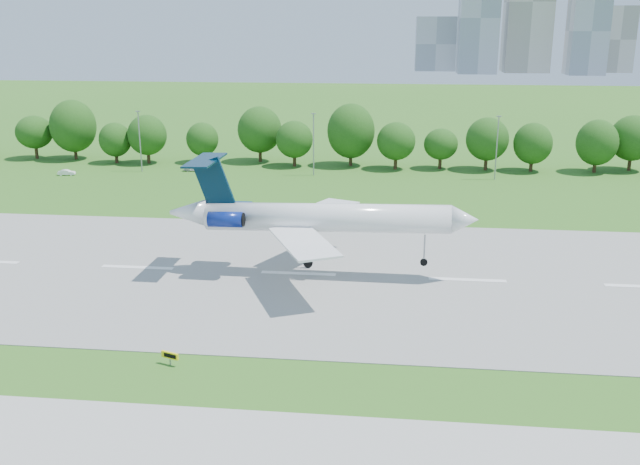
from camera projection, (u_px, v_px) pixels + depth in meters
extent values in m
plane|color=#2C651A|center=(39.00, 360.00, 63.84)|extent=(600.00, 600.00, 0.00)
cube|color=gray|center=(138.00, 268.00, 87.64)|extent=(400.00, 45.00, 0.08)
cylinder|color=#382314|center=(158.00, 154.00, 153.10)|extent=(0.70, 0.70, 3.60)
sphere|color=#183D0F|center=(156.00, 133.00, 151.85)|extent=(8.40, 8.40, 8.40)
cylinder|color=#382314|center=(343.00, 158.00, 148.86)|extent=(0.70, 0.70, 3.60)
sphere|color=#183D0F|center=(343.00, 137.00, 147.61)|extent=(8.40, 8.40, 8.40)
cylinder|color=#382314|center=(539.00, 162.00, 144.62)|extent=(0.70, 0.70, 3.60)
sphere|color=#183D0F|center=(541.00, 140.00, 143.37)|extent=(8.40, 8.40, 8.40)
cylinder|color=gray|center=(140.00, 142.00, 142.38)|extent=(0.24, 0.24, 12.00)
cube|color=gray|center=(138.00, 111.00, 140.64)|extent=(0.90, 0.25, 0.18)
cylinder|color=gray|center=(314.00, 145.00, 138.67)|extent=(0.24, 0.24, 12.00)
cube|color=gray|center=(313.00, 114.00, 136.93)|extent=(0.90, 0.25, 0.18)
cylinder|color=gray|center=(497.00, 149.00, 134.96)|extent=(0.24, 0.24, 12.00)
cube|color=gray|center=(499.00, 116.00, 133.22)|extent=(0.90, 0.25, 0.18)
cube|color=#B2B2B7|center=(479.00, 18.00, 409.12)|extent=(22.00, 22.00, 62.00)
cube|color=beige|center=(529.00, 2.00, 417.67)|extent=(26.00, 26.00, 80.00)
cube|color=#B2B2B7|center=(587.00, 31.00, 399.99)|extent=(20.00, 20.00, 48.00)
cube|color=beige|center=(616.00, 39.00, 422.79)|extent=(18.00, 18.00, 38.00)
cube|color=#B2B2B7|center=(435.00, 44.00, 439.65)|extent=(24.00, 24.00, 32.00)
cylinder|color=white|center=(327.00, 218.00, 83.14)|extent=(28.75, 3.77, 3.90)
cone|color=white|center=(465.00, 220.00, 81.15)|extent=(3.17, 3.39, 3.40)
cone|color=white|center=(189.00, 213.00, 85.13)|extent=(4.70, 3.41, 3.43)
cube|color=white|center=(304.00, 242.00, 77.28)|extent=(9.44, 13.28, 0.33)
cube|color=white|center=(319.00, 211.00, 89.99)|extent=(9.71, 13.25, 0.33)
cube|color=#041F33|center=(214.00, 184.00, 83.70)|extent=(4.95, 0.55, 6.48)
cube|color=#041F33|center=(205.00, 160.00, 83.03)|extent=(3.20, 9.12, 0.27)
cylinder|color=navy|center=(226.00, 219.00, 82.15)|extent=(4.07, 1.88, 1.89)
cylinder|color=navy|center=(236.00, 209.00, 86.87)|extent=(4.07, 1.88, 1.89)
cylinder|color=gray|center=(424.00, 249.00, 82.72)|extent=(0.19, 0.19, 3.34)
cylinder|color=black|center=(424.00, 262.00, 83.19)|extent=(0.86, 0.30, 0.86)
cylinder|color=gray|center=(308.00, 250.00, 82.33)|extent=(0.23, 0.23, 3.34)
cylinder|color=black|center=(308.00, 263.00, 82.80)|extent=(1.06, 0.45, 1.05)
cylinder|color=gray|center=(313.00, 239.00, 86.32)|extent=(0.23, 0.23, 3.34)
cylinder|color=black|center=(313.00, 252.00, 86.80)|extent=(1.06, 0.45, 1.05)
cube|color=gray|center=(170.00, 361.00, 62.80)|extent=(0.14, 0.14, 0.76)
cube|color=yellow|center=(170.00, 355.00, 62.65)|extent=(1.71, 0.78, 0.60)
cube|color=black|center=(169.00, 356.00, 62.55)|extent=(1.24, 0.46, 0.38)
imported|color=white|center=(67.00, 172.00, 140.40)|extent=(3.48, 1.74, 1.10)
imported|color=silver|center=(193.00, 168.00, 144.17)|extent=(4.07, 1.90, 1.35)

